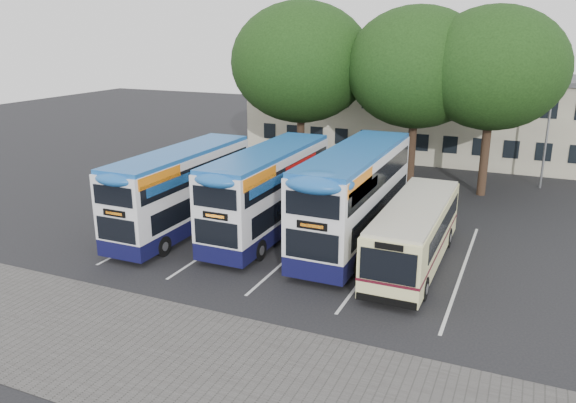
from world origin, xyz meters
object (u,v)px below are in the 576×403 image
Objects in this scene: lamp_post at (551,105)px; bus_dd_left at (182,187)px; bus_dd_mid at (269,188)px; bus_dd_right at (355,193)px; tree_left at (301,63)px; tree_right at (494,68)px; tree_mid at (417,68)px; bus_single at (415,230)px.

bus_dd_left is at bearing -135.88° from lamp_post.
bus_dd_mid is 4.10m from bus_dd_right.
tree_right is (11.66, -0.14, -0.07)m from tree_left.
tree_right is at bearing -4.98° from tree_mid.
tree_mid is 13.93m from bus_single.
tree_left is 13.54m from bus_dd_left.
lamp_post reaches higher than bus_dd_right.
tree_mid is 1.14× the size of bus_dd_left.
tree_right reaches higher than bus_dd_left.
tree_mid reaches higher than bus_dd_left.
tree_right is (4.33, -0.38, 0.08)m from tree_mid.
lamp_post is at bearing 60.40° from bus_dd_right.
lamp_post is 4.96m from tree_right.
lamp_post is at bearing 43.44° from tree_right.
bus_single is (10.13, -12.14, -5.88)m from tree_left.
tree_mid is 4.35m from tree_right.
tree_left is at bearing 129.83° from bus_single.
bus_dd_mid is at bearing 171.93° from bus_single.
bus_dd_right is at bearing 11.79° from bus_dd_left.
bus_dd_mid is 7.21m from bus_single.
bus_dd_right reaches higher than bus_single.
bus_dd_right is (7.11, -10.78, -4.99)m from tree_left.
bus_dd_left is at bearing -161.65° from bus_dd_mid.
tree_left is 1.26× the size of bus_single.
tree_left reaches higher than lamp_post.
tree_mid is at bearing 69.27° from bus_dd_mid.
tree_left is 13.84m from bus_dd_right.
lamp_post is 15.95m from bus_dd_right.
bus_dd_right is (-4.55, -10.63, -4.92)m from tree_right.
bus_dd_mid is at bearing -74.80° from tree_left.
tree_mid is 1.11× the size of bus_dd_mid.
lamp_post is 0.87× the size of bus_dd_right.
tree_mid is at bearing 102.75° from bus_single.
tree_left is 1.07× the size of bus_dd_right.
bus_single is (-1.53, -12.00, -5.82)m from tree_right.
tree_right is (-3.21, -3.04, 2.24)m from lamp_post.
bus_dd_mid is at bearing -110.73° from tree_mid.
bus_single is at bearing -107.51° from lamp_post.
bus_dd_left is 0.97× the size of bus_dd_mid.
tree_right reaches higher than bus_dd_mid.
tree_mid is at bearing 88.85° from bus_dd_right.
bus_dd_mid reaches higher than bus_dd_left.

